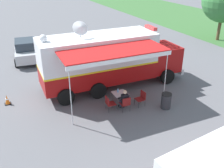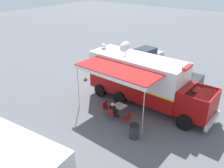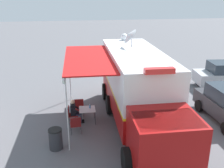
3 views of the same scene
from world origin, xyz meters
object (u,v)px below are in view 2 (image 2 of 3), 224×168
at_px(car_behind_truck, 146,56).
at_px(car_far_corner, 176,75).
at_px(command_truck, 145,80).
at_px(traffic_cone, 85,77).
at_px(trash_bin, 134,131).
at_px(seated_responder, 113,110).
at_px(folding_chair_at_table, 112,113).
at_px(folding_chair_beside_table, 106,107).
at_px(water_bottle, 120,103).
at_px(folding_table, 119,106).
at_px(folding_chair_spare_by_truck, 127,118).

relative_size(car_behind_truck, car_far_corner, 1.04).
height_order(command_truck, car_behind_truck, command_truck).
distance_m(traffic_cone, car_far_corner, 8.11).
height_order(trash_bin, traffic_cone, trash_bin).
distance_m(seated_responder, car_far_corner, 7.78).
distance_m(folding_chair_at_table, folding_chair_beside_table, 0.90).
bearing_deg(command_truck, car_behind_truck, -150.62).
bearing_deg(car_far_corner, traffic_cone, -58.07).
distance_m(water_bottle, car_behind_truck, 10.33).
xyz_separation_m(folding_table, seated_responder, (0.61, -0.06, -0.02)).
xyz_separation_m(seated_responder, traffic_cone, (-3.43, -5.83, -0.37)).
height_order(water_bottle, car_far_corner, car_far_corner).
height_order(folding_table, car_behind_truck, car_behind_truck).
relative_size(trash_bin, car_far_corner, 0.22).
bearing_deg(command_truck, car_far_corner, 173.93).
distance_m(folding_chair_at_table, folding_chair_spare_by_truck, 1.14).
bearing_deg(car_behind_truck, command_truck, 29.38).
relative_size(seated_responder, car_behind_truck, 0.29).
xyz_separation_m(seated_responder, car_far_corner, (-7.71, 1.03, 0.23)).
bearing_deg(trash_bin, folding_chair_at_table, -107.13).
distance_m(folding_chair_at_table, traffic_cone, 6.86).
distance_m(water_bottle, seated_responder, 0.78).
bearing_deg(seated_responder, folding_chair_spare_by_truck, 89.74).
bearing_deg(car_far_corner, water_bottle, -8.44).
relative_size(water_bottle, folding_chair_spare_by_truck, 0.26).
distance_m(car_behind_truck, car_far_corner, 5.38).
bearing_deg(command_truck, folding_table, -11.07).
relative_size(command_truck, water_bottle, 42.64).
relative_size(water_bottle, seated_responder, 0.18).
relative_size(folding_chair_at_table, trash_bin, 0.96).
bearing_deg(car_behind_truck, folding_chair_at_table, 18.80).
xyz_separation_m(water_bottle, car_far_corner, (-6.96, 1.03, 0.05)).
distance_m(folding_chair_beside_table, seated_responder, 0.84).
bearing_deg(folding_table, traffic_cone, -115.61).
relative_size(trash_bin, car_behind_truck, 0.21).
distance_m(folding_chair_at_table, car_behind_truck, 11.22).
xyz_separation_m(command_truck, folding_chair_spare_by_truck, (3.05, 0.58, -1.43)).
xyz_separation_m(command_truck, folding_table, (2.44, -0.48, -1.27)).
distance_m(folding_chair_beside_table, car_far_corner, 7.70).
xyz_separation_m(command_truck, seated_responder, (3.05, -0.54, -1.29)).
relative_size(folding_chair_spare_by_truck, car_far_corner, 0.21).
bearing_deg(folding_chair_at_table, car_behind_truck, -161.20).
bearing_deg(trash_bin, seated_responder, -111.52).
xyz_separation_m(command_truck, trash_bin, (3.92, 1.68, -1.49)).
bearing_deg(folding_chair_spare_by_truck, command_truck, -169.24).
xyz_separation_m(trash_bin, car_behind_truck, (-11.30, -5.83, 0.42)).
relative_size(folding_chair_at_table, seated_responder, 0.70).
distance_m(traffic_cone, car_behind_truck, 7.36).
distance_m(folding_chair_beside_table, folding_chair_spare_by_truck, 1.92).
height_order(folding_chair_at_table, trash_bin, trash_bin).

